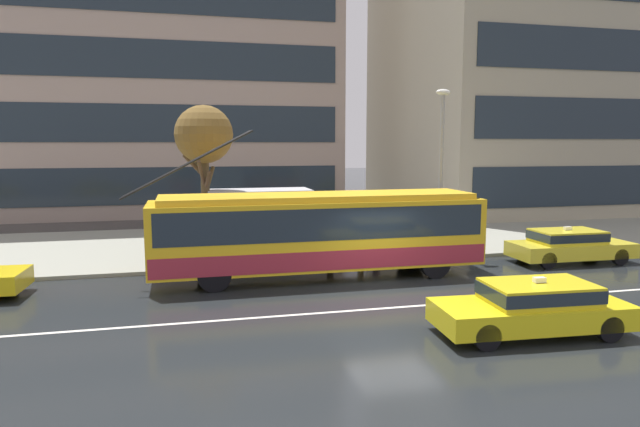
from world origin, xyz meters
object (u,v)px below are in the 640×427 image
object	(u,v)px
trolleybus	(319,231)
street_tree_bare	(204,138)
taxi_oncoming_near	(534,306)
bus_shelter	(259,206)
pedestrian_approaching_curb	(361,231)
pedestrian_at_shelter	(329,215)
taxi_ahead_of_bus	(569,244)
pedestrian_walking_past	(378,211)
street_lamp	(441,157)

from	to	relation	value
trolleybus	street_tree_bare	world-z (taller)	street_tree_bare
taxi_oncoming_near	bus_shelter	world-z (taller)	bus_shelter
trolleybus	pedestrian_approaching_curb	xyz separation A→B (m)	(2.27, 2.44, -0.47)
trolleybus	street_tree_bare	bearing A→B (deg)	137.27
taxi_oncoming_near	pedestrian_at_shelter	size ratio (longest dim) A/B	2.30
taxi_ahead_of_bus	taxi_oncoming_near	world-z (taller)	same
bus_shelter	pedestrian_at_shelter	world-z (taller)	bus_shelter
taxi_ahead_of_bus	pedestrian_at_shelter	xyz separation A→B (m)	(-8.87, 2.52, 1.10)
taxi_oncoming_near	pedestrian_walking_past	xyz separation A→B (m)	(0.06, 11.28, 0.91)
taxi_oncoming_near	street_lamp	xyz separation A→B (m)	(1.81, 8.91, 3.29)
pedestrian_approaching_curb	street_lamp	bearing A→B (deg)	-5.83
bus_shelter	pedestrian_walking_past	bearing A→B (deg)	9.74
street_lamp	pedestrian_at_shelter	bearing A→B (deg)	175.03
street_lamp	pedestrian_walking_past	bearing A→B (deg)	126.41
pedestrian_approaching_curb	bus_shelter	bearing A→B (deg)	163.57
trolleybus	bus_shelter	distance (m)	3.95
taxi_ahead_of_bus	street_lamp	world-z (taller)	street_lamp
pedestrian_at_shelter	taxi_oncoming_near	bearing A→B (deg)	-73.99
street_tree_bare	trolleybus	bearing A→B (deg)	-42.73
pedestrian_walking_past	street_lamp	size ratio (longest dim) A/B	0.29
taxi_oncoming_near	pedestrian_approaching_curb	distance (m)	9.34
taxi_ahead_of_bus	pedestrian_approaching_curb	size ratio (longest dim) A/B	2.82
pedestrian_approaching_curb	street_lamp	distance (m)	4.30
street_lamp	street_tree_bare	bearing A→B (deg)	172.20
trolleybus	pedestrian_walking_past	world-z (taller)	trolleybus
pedestrian_at_shelter	street_lamp	size ratio (longest dim) A/B	0.32
bus_shelter	pedestrian_approaching_curb	world-z (taller)	bus_shelter
bus_shelter	street_tree_bare	size ratio (longest dim) A/B	0.68
pedestrian_at_shelter	pedestrian_walking_past	bearing A→B (deg)	35.93
pedestrian_at_shelter	pedestrian_approaching_curb	size ratio (longest dim) A/B	1.24
bus_shelter	pedestrian_at_shelter	bearing A→B (deg)	-22.75
street_tree_bare	street_lamp	bearing A→B (deg)	-7.80
street_lamp	pedestrian_approaching_curb	bearing A→B (deg)	174.17
pedestrian_walking_past	street_tree_bare	world-z (taller)	street_tree_bare
taxi_oncoming_near	pedestrian_at_shelter	bearing A→B (deg)	106.01
taxi_ahead_of_bus	street_lamp	bearing A→B (deg)	154.11
pedestrian_approaching_curb	trolleybus	bearing A→B (deg)	-132.90
bus_shelter	street_tree_bare	distance (m)	3.36
bus_shelter	street_lamp	bearing A→B (deg)	-11.74
taxi_oncoming_near	taxi_ahead_of_bus	bearing A→B (deg)	47.56
trolleybus	taxi_ahead_of_bus	distance (m)	9.88
taxi_ahead_of_bus	taxi_oncoming_near	xyz separation A→B (m)	(-6.20, -6.78, -0.00)
pedestrian_at_shelter	pedestrian_approaching_curb	distance (m)	1.48
trolleybus	pedestrian_at_shelter	size ratio (longest dim) A/B	5.83
pedestrian_walking_past	bus_shelter	bearing A→B (deg)	-170.26
trolleybus	street_lamp	distance (m)	6.33
pedestrian_approaching_curb	street_lamp	world-z (taller)	street_lamp
trolleybus	street_lamp	bearing A→B (deg)	21.24
pedestrian_approaching_curb	pedestrian_walking_past	size ratio (longest dim) A/B	0.87
taxi_oncoming_near	bus_shelter	distance (m)	11.70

